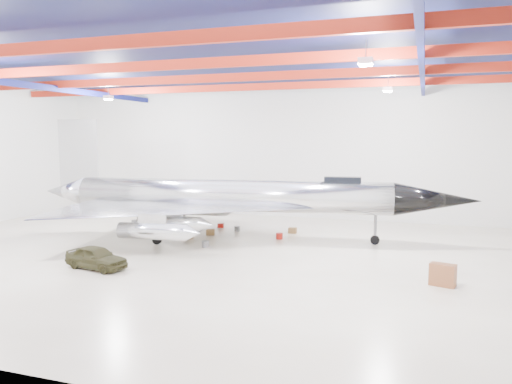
% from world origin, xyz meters
% --- Properties ---
extents(floor, '(40.00, 40.00, 0.00)m').
position_xyz_m(floor, '(0.00, 0.00, 0.00)').
color(floor, '#BFB098').
rests_on(floor, ground).
extents(wall_back, '(40.00, 0.00, 40.00)m').
position_xyz_m(wall_back, '(0.00, 15.00, 5.50)').
color(wall_back, silver).
rests_on(wall_back, floor).
extents(ceiling, '(40.00, 40.00, 0.00)m').
position_xyz_m(ceiling, '(0.00, 0.00, 11.00)').
color(ceiling, '#0A0F38').
rests_on(ceiling, wall_back).
extents(ceiling_structure, '(39.50, 29.50, 1.08)m').
position_xyz_m(ceiling_structure, '(0.00, 0.00, 10.32)').
color(ceiling_structure, maroon).
rests_on(ceiling_structure, ceiling).
extents(jet_aircraft, '(29.35, 18.81, 8.01)m').
position_xyz_m(jet_aircraft, '(0.06, 4.81, 2.63)').
color(jet_aircraft, silver).
rests_on(jet_aircraft, floor).
extents(jeep, '(3.70, 2.02, 1.19)m').
position_xyz_m(jeep, '(-3.68, -4.54, 0.60)').
color(jeep, '#312F18').
rests_on(jeep, floor).
extents(desk, '(1.24, 0.87, 1.03)m').
position_xyz_m(desk, '(13.25, -1.98, 0.52)').
color(desk, brown).
rests_on(desk, floor).
extents(crate_ply, '(0.64, 0.59, 0.36)m').
position_xyz_m(crate_ply, '(-2.60, 3.99, 0.18)').
color(crate_ply, olive).
rests_on(crate_ply, floor).
extents(toolbox_red, '(0.49, 0.42, 0.31)m').
position_xyz_m(toolbox_red, '(-2.12, 8.41, 0.15)').
color(toolbox_red, '#9D160F').
rests_on(toolbox_red, floor).
extents(engine_drum, '(0.50, 0.50, 0.40)m').
position_xyz_m(engine_drum, '(-0.39, 1.82, 0.20)').
color(engine_drum, '#59595B').
rests_on(engine_drum, floor).
extents(parts_bin, '(0.57, 0.46, 0.39)m').
position_xyz_m(parts_bin, '(3.57, 7.99, 0.19)').
color(parts_bin, olive).
rests_on(parts_bin, floor).
extents(crate_small, '(0.45, 0.39, 0.28)m').
position_xyz_m(crate_small, '(-9.24, 7.87, 0.14)').
color(crate_small, '#59595B').
rests_on(crate_small, floor).
extents(tool_chest, '(0.54, 0.54, 0.41)m').
position_xyz_m(tool_chest, '(3.25, 5.72, 0.21)').
color(tool_chest, '#9D160F').
rests_on(tool_chest, floor).
extents(oil_barrel, '(0.65, 0.57, 0.39)m').
position_xyz_m(oil_barrel, '(-1.68, 5.52, 0.20)').
color(oil_barrel, olive).
rests_on(oil_barrel, floor).
extents(spares_box, '(0.42, 0.42, 0.36)m').
position_xyz_m(spares_box, '(-0.45, 7.48, 0.18)').
color(spares_box, '#59595B').
rests_on(spares_box, floor).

